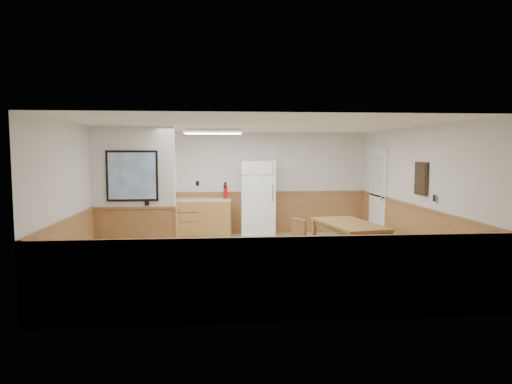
{
  "coord_description": "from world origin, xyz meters",
  "views": [
    {
      "loc": [
        -0.74,
        -8.27,
        2.06
      ],
      "look_at": [
        0.02,
        0.4,
        1.26
      ],
      "focal_mm": 32.0,
      "sensor_mm": 36.0,
      "label": 1
    }
  ],
  "objects": [
    {
      "name": "right_wall",
      "position": [
        3.0,
        0.0,
        1.25
      ],
      "size": [
        0.02,
        6.0,
        2.5
      ],
      "primitive_type": "cube",
      "color": "white",
      "rests_on": "ground"
    },
    {
      "name": "ceiling",
      "position": [
        0.0,
        0.0,
        2.5
      ],
      "size": [
        6.0,
        6.0,
        0.02
      ],
      "primitive_type": "cube",
      "color": "white",
      "rests_on": "back_wall"
    },
    {
      "name": "ground",
      "position": [
        0.0,
        0.0,
        0.0
      ],
      "size": [
        6.0,
        6.0,
        0.0
      ],
      "primitive_type": "plane",
      "color": "tan",
      "rests_on": "ground"
    },
    {
      "name": "kitchen_window",
      "position": [
        -2.1,
        2.98,
        1.55
      ],
      "size": [
        0.8,
        0.04,
        1.0
      ],
      "color": "white",
      "rests_on": "back_wall"
    },
    {
      "name": "dining_table",
      "position": [
        1.66,
        -0.27,
        0.66
      ],
      "size": [
        1.12,
        1.78,
        0.75
      ],
      "rotation": [
        0.0,
        0.0,
        0.19
      ],
      "color": "olive",
      "rests_on": "ground"
    },
    {
      "name": "soap_bottle",
      "position": [
        -2.34,
        2.72,
        1.01
      ],
      "size": [
        0.08,
        0.08,
        0.22
      ],
      "primitive_type": "cylinder",
      "rotation": [
        0.0,
        0.0,
        -0.15
      ],
      "color": "green",
      "rests_on": "kitchen_counter"
    },
    {
      "name": "wainscot_back",
      "position": [
        0.0,
        2.98,
        0.5
      ],
      "size": [
        6.0,
        0.04,
        1.0
      ],
      "primitive_type": "cube",
      "color": "#B17246",
      "rests_on": "ground"
    },
    {
      "name": "dining_chair",
      "position": [
        0.8,
        -0.35,
        0.5
      ],
      "size": [
        0.66,
        0.57,
        0.85
      ],
      "rotation": [
        0.0,
        0.0,
        0.42
      ],
      "color": "olive",
      "rests_on": "ground"
    },
    {
      "name": "left_wall",
      "position": [
        -3.0,
        0.0,
        1.25
      ],
      "size": [
        0.02,
        6.0,
        2.5
      ],
      "primitive_type": "cube",
      "color": "white",
      "rests_on": "ground"
    },
    {
      "name": "exterior_door",
      "position": [
        2.96,
        1.9,
        1.05
      ],
      "size": [
        0.07,
        1.02,
        2.15
      ],
      "color": "white",
      "rests_on": "ground"
    },
    {
      "name": "fire_extinguisher",
      "position": [
        -0.52,
        2.7,
        1.07
      ],
      "size": [
        0.13,
        0.13,
        0.4
      ],
      "rotation": [
        0.0,
        0.0,
        0.38
      ],
      "color": "red",
      "rests_on": "kitchen_counter"
    },
    {
      "name": "fluorescent_fixture",
      "position": [
        -0.8,
        1.3,
        2.45
      ],
      "size": [
        1.2,
        0.3,
        0.09
      ],
      "color": "white",
      "rests_on": "ceiling"
    },
    {
      "name": "kitchen_counter",
      "position": [
        -1.21,
        2.68,
        0.46
      ],
      "size": [
        2.2,
        0.61,
        1.0
      ],
      "color": "#A7753B",
      "rests_on": "ground"
    },
    {
      "name": "dining_bench",
      "position": [
        2.8,
        -0.27,
        0.35
      ],
      "size": [
        0.42,
        1.73,
        0.45
      ],
      "rotation": [
        0.0,
        0.0,
        0.03
      ],
      "color": "olive",
      "rests_on": "ground"
    },
    {
      "name": "wall_painting",
      "position": [
        2.97,
        -0.3,
        1.55
      ],
      "size": [
        0.04,
        0.5,
        0.6
      ],
      "color": "#321E14",
      "rests_on": "right_wall"
    },
    {
      "name": "wainscot_right",
      "position": [
        2.98,
        0.0,
        0.5
      ],
      "size": [
        0.04,
        6.0,
        1.0
      ],
      "primitive_type": "cube",
      "color": "#B17246",
      "rests_on": "ground"
    },
    {
      "name": "back_wall",
      "position": [
        0.0,
        3.0,
        1.25
      ],
      "size": [
        6.0,
        0.02,
        2.5
      ],
      "primitive_type": "cube",
      "color": "white",
      "rests_on": "ground"
    },
    {
      "name": "wainscot_left",
      "position": [
        -2.98,
        0.0,
        0.5
      ],
      "size": [
        0.04,
        6.0,
        1.0
      ],
      "primitive_type": "cube",
      "color": "#B17246",
      "rests_on": "ground"
    },
    {
      "name": "refrigerator",
      "position": [
        0.25,
        2.63,
        0.91
      ],
      "size": [
        0.82,
        0.73,
        1.82
      ],
      "rotation": [
        0.0,
        0.0,
        -0.02
      ],
      "color": "white",
      "rests_on": "ground"
    },
    {
      "name": "partition_wall",
      "position": [
        -2.25,
        0.19,
        1.23
      ],
      "size": [
        1.5,
        0.2,
        2.5
      ],
      "color": "white",
      "rests_on": "ground"
    }
  ]
}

